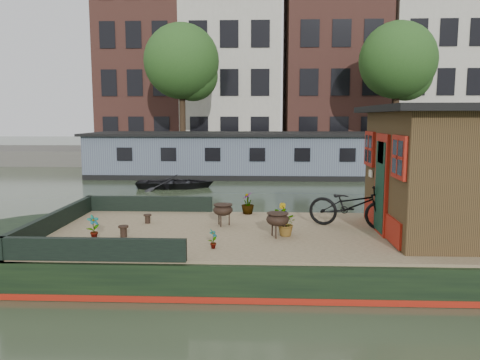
{
  "coord_description": "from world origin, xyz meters",
  "views": [
    {
      "loc": [
        -1.88,
        -8.85,
        2.86
      ],
      "look_at": [
        -2.28,
        0.5,
        1.6
      ],
      "focal_mm": 35.0,
      "sensor_mm": 36.0,
      "label": 1
    }
  ],
  "objects_px": {
    "brazier_rear": "(223,215)",
    "potted_plant_a": "(93,227)",
    "bicycle": "(351,205)",
    "brazier_front": "(278,225)",
    "dinghy": "(175,180)",
    "cabin": "(478,170)"
  },
  "relations": [
    {
      "from": "brazier_rear",
      "to": "potted_plant_a",
      "type": "bearing_deg",
      "value": -152.73
    },
    {
      "from": "potted_plant_a",
      "to": "brazier_rear",
      "type": "relative_size",
      "value": 1.0
    },
    {
      "from": "bicycle",
      "to": "brazier_front",
      "type": "height_order",
      "value": "bicycle"
    },
    {
      "from": "brazier_rear",
      "to": "dinghy",
      "type": "bearing_deg",
      "value": 106.03
    },
    {
      "from": "cabin",
      "to": "dinghy",
      "type": "relative_size",
      "value": 1.28
    },
    {
      "from": "brazier_rear",
      "to": "dinghy",
      "type": "xyz_separation_m",
      "value": [
        -2.7,
        9.41,
        -0.55
      ]
    },
    {
      "from": "brazier_front",
      "to": "dinghy",
      "type": "bearing_deg",
      "value": 110.2
    },
    {
      "from": "potted_plant_a",
      "to": "brazier_front",
      "type": "height_order",
      "value": "brazier_front"
    },
    {
      "from": "bicycle",
      "to": "brazier_front",
      "type": "relative_size",
      "value": 3.73
    },
    {
      "from": "bicycle",
      "to": "dinghy",
      "type": "distance_m",
      "value": 10.86
    },
    {
      "from": "brazier_front",
      "to": "brazier_rear",
      "type": "height_order",
      "value": "brazier_front"
    },
    {
      "from": "potted_plant_a",
      "to": "brazier_rear",
      "type": "bearing_deg",
      "value": 27.27
    },
    {
      "from": "bicycle",
      "to": "potted_plant_a",
      "type": "xyz_separation_m",
      "value": [
        -4.85,
        -1.12,
        -0.23
      ]
    },
    {
      "from": "cabin",
      "to": "brazier_rear",
      "type": "xyz_separation_m",
      "value": [
        -4.82,
        0.51,
        -1.01
      ]
    },
    {
      "from": "brazier_rear",
      "to": "cabin",
      "type": "bearing_deg",
      "value": -6.07
    },
    {
      "from": "cabin",
      "to": "brazier_rear",
      "type": "distance_m",
      "value": 4.95
    },
    {
      "from": "bicycle",
      "to": "brazier_rear",
      "type": "distance_m",
      "value": 2.59
    },
    {
      "from": "potted_plant_a",
      "to": "dinghy",
      "type": "xyz_separation_m",
      "value": [
        -0.43,
        10.58,
        -0.55
      ]
    },
    {
      "from": "cabin",
      "to": "brazier_rear",
      "type": "relative_size",
      "value": 8.98
    },
    {
      "from": "cabin",
      "to": "bicycle",
      "type": "height_order",
      "value": "cabin"
    },
    {
      "from": "bicycle",
      "to": "dinghy",
      "type": "height_order",
      "value": "bicycle"
    },
    {
      "from": "cabin",
      "to": "brazier_front",
      "type": "relative_size",
      "value": 8.75
    }
  ]
}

